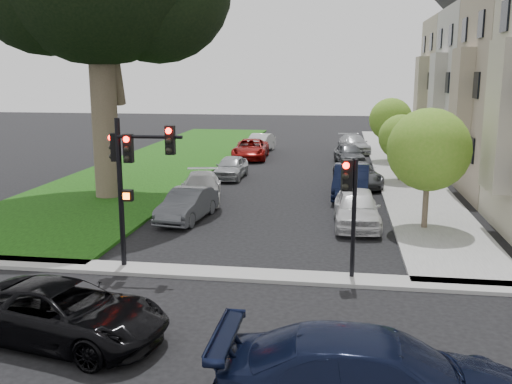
# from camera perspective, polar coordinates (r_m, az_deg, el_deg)

# --- Properties ---
(ground) EXTENTS (140.00, 140.00, 0.00)m
(ground) POSITION_cam_1_polar(r_m,az_deg,el_deg) (15.65, -2.76, -10.94)
(ground) COLOR black
(ground) RESTS_ON ground
(grass_strip) EXTENTS (8.00, 44.00, 0.12)m
(grass_strip) POSITION_cam_1_polar(r_m,az_deg,el_deg) (40.39, -8.68, 3.14)
(grass_strip) COLOR black
(grass_strip) RESTS_ON ground
(sidewalk_right) EXTENTS (3.50, 44.00, 0.12)m
(sidewalk_right) POSITION_cam_1_polar(r_m,az_deg,el_deg) (38.81, 14.17, 2.57)
(sidewalk_right) COLOR gray
(sidewalk_right) RESTS_ON ground
(sidewalk_cross) EXTENTS (60.00, 1.00, 0.12)m
(sidewalk_cross) POSITION_cam_1_polar(r_m,az_deg,el_deg) (17.46, -1.47, -8.25)
(sidewalk_cross) COLOR gray
(sidewalk_cross) RESTS_ON ground
(house_c) EXTENTS (7.70, 7.55, 15.97)m
(house_c) POSITION_cam_1_polar(r_m,az_deg,el_deg) (38.37, 23.53, 12.18)
(house_c) COLOR #A49C8C
(house_c) RESTS_ON ground
(house_d) EXTENTS (7.70, 7.55, 15.97)m
(house_d) POSITION_cam_1_polar(r_m,az_deg,el_deg) (45.67, 21.11, 12.15)
(house_d) COLOR gray
(house_d) RESTS_ON ground
(small_tree_a) EXTENTS (3.18, 3.18, 4.77)m
(small_tree_a) POSITION_cam_1_polar(r_m,az_deg,el_deg) (22.79, 16.90, 4.06)
(small_tree_a) COLOR brown
(small_tree_a) RESTS_ON ground
(small_tree_b) EXTENTS (2.54, 2.54, 3.82)m
(small_tree_b) POSITION_cam_1_polar(r_m,az_deg,el_deg) (32.92, 14.34, 5.32)
(small_tree_b) COLOR brown
(small_tree_b) RESTS_ON ground
(small_tree_c) EXTENTS (2.94, 2.94, 4.41)m
(small_tree_c) POSITION_cam_1_polar(r_m,az_deg,el_deg) (40.34, 13.33, 7.06)
(small_tree_c) COLOR brown
(small_tree_c) RESTS_ON ground
(traffic_signal_main) EXTENTS (2.31, 0.60, 4.72)m
(traffic_signal_main) POSITION_cam_1_polar(r_m,az_deg,el_deg) (17.76, -12.37, 2.50)
(traffic_signal_main) COLOR black
(traffic_signal_main) RESTS_ON ground
(traffic_signal_secondary) EXTENTS (0.49, 0.39, 3.64)m
(traffic_signal_secondary) POSITION_cam_1_polar(r_m,az_deg,el_deg) (16.71, 9.40, -0.46)
(traffic_signal_secondary) COLOR black
(traffic_signal_secondary) RESTS_ON ground
(car_cross_near) EXTENTS (5.26, 3.18, 1.36)m
(car_cross_near) POSITION_cam_1_polar(r_m,az_deg,el_deg) (14.01, -18.67, -11.36)
(car_cross_near) COLOR black
(car_cross_near) RESTS_ON ground
(car_cross_far) EXTENTS (5.80, 2.37, 1.68)m
(car_cross_far) POSITION_cam_1_polar(r_m,az_deg,el_deg) (10.51, 12.27, -18.16)
(car_cross_far) COLOR black
(car_cross_far) RESTS_ON ground
(car_parked_0) EXTENTS (1.91, 4.48, 1.51)m
(car_parked_0) POSITION_cam_1_polar(r_m,az_deg,el_deg) (23.18, 10.04, -1.58)
(car_parked_0) COLOR silver
(car_parked_0) RESTS_ON ground
(car_parked_1) EXTENTS (1.91, 4.90, 1.59)m
(car_parked_1) POSITION_cam_1_polar(r_m,az_deg,el_deg) (28.58, 9.52, 1.05)
(car_parked_1) COLOR black
(car_parked_1) RESTS_ON ground
(car_parked_2) EXTENTS (2.89, 4.91, 1.28)m
(car_parked_2) POSITION_cam_1_polar(r_m,az_deg,el_deg) (31.56, 10.14, 1.75)
(car_parked_2) COLOR #3F4247
(car_parked_2) RESTS_ON ground
(car_parked_3) EXTENTS (2.40, 4.35, 1.40)m
(car_parked_3) POSITION_cam_1_polar(r_m,az_deg,el_deg) (39.16, 9.32, 3.80)
(car_parked_3) COLOR #3F4247
(car_parked_3) RESTS_ON ground
(car_parked_4) EXTENTS (2.77, 4.93, 1.35)m
(car_parked_4) POSITION_cam_1_polar(r_m,az_deg,el_deg) (44.86, 9.75, 4.76)
(car_parked_4) COLOR #999BA0
(car_parked_4) RESTS_ON ground
(car_parked_5) EXTENTS (1.88, 4.16, 1.33)m
(car_parked_5) POSITION_cam_1_polar(r_m,az_deg,el_deg) (23.94, -6.89, -1.28)
(car_parked_5) COLOR #3F4247
(car_parked_5) RESTS_ON ground
(car_parked_6) EXTENTS (2.74, 4.86, 1.33)m
(car_parked_6) POSITION_cam_1_polar(r_m,az_deg,el_deg) (27.52, -5.49, 0.47)
(car_parked_6) COLOR silver
(car_parked_6) RESTS_ON ground
(car_parked_7) EXTENTS (1.68, 3.92, 1.32)m
(car_parked_7) POSITION_cam_1_polar(r_m,az_deg,el_deg) (33.34, -2.51, 2.49)
(car_parked_7) COLOR #999BA0
(car_parked_7) RESTS_ON ground
(car_parked_8) EXTENTS (2.62, 5.21, 1.42)m
(car_parked_8) POSITION_cam_1_polar(r_m,az_deg,el_deg) (40.96, -0.54, 4.31)
(car_parked_8) COLOR maroon
(car_parked_8) RESTS_ON ground
(car_parked_9) EXTENTS (2.09, 4.38, 1.39)m
(car_parked_9) POSITION_cam_1_polar(r_m,az_deg,el_deg) (44.70, 0.38, 4.92)
(car_parked_9) COLOR silver
(car_parked_9) RESTS_ON ground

